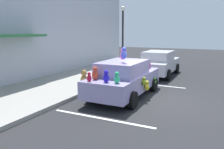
# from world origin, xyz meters

# --- Properties ---
(ground_plane) EXTENTS (60.00, 60.00, 0.00)m
(ground_plane) POSITION_xyz_m (0.00, 0.00, 0.00)
(ground_plane) COLOR #262628
(sidewalk) EXTENTS (24.00, 4.00, 0.15)m
(sidewalk) POSITION_xyz_m (0.00, 5.00, 0.07)
(sidewalk) COLOR gray
(sidewalk) RESTS_ON ground
(storefront_building) EXTENTS (24.00, 1.25, 6.40)m
(storefront_building) POSITION_xyz_m (-0.01, 7.14, 3.19)
(storefront_building) COLOR #B2B7C1
(storefront_building) RESTS_ON ground
(parking_stripe_front) EXTENTS (0.12, 3.60, 0.01)m
(parking_stripe_front) POSITION_xyz_m (2.71, 1.00, 0.00)
(parking_stripe_front) COLOR silver
(parking_stripe_front) RESTS_ON ground
(parking_stripe_rear) EXTENTS (0.12, 3.60, 0.01)m
(parking_stripe_rear) POSITION_xyz_m (-2.61, 1.00, 0.00)
(parking_stripe_rear) COLOR silver
(parking_stripe_rear) RESTS_ON ground
(plush_covered_car) EXTENTS (4.42, 2.09, 2.17)m
(plush_covered_car) POSITION_xyz_m (0.03, 1.34, 0.80)
(plush_covered_car) COLOR #9389B7
(plush_covered_car) RESTS_ON ground
(parked_sedan_behind) EXTENTS (4.23, 1.97, 1.54)m
(parked_sedan_behind) POSITION_xyz_m (5.39, 1.27, 0.79)
(parked_sedan_behind) COLOR #B7B7BC
(parked_sedan_behind) RESTS_ON ground
(teddy_bear_on_sidewalk) EXTENTS (0.40, 0.34, 0.77)m
(teddy_bear_on_sidewalk) POSITION_xyz_m (0.51, 3.66, 0.51)
(teddy_bear_on_sidewalk) COLOR #9E723D
(teddy_bear_on_sidewalk) RESTS_ON sidewalk
(street_lamp_post) EXTENTS (0.28, 0.28, 4.14)m
(street_lamp_post) POSITION_xyz_m (4.83, 3.50, 2.66)
(street_lamp_post) COLOR black
(street_lamp_post) RESTS_ON sidewalk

